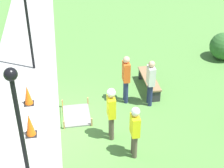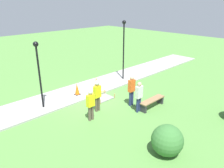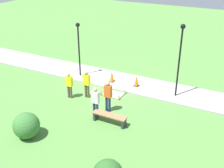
# 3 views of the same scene
# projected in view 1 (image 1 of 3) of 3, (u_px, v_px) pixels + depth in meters

# --- Properties ---
(ground_plane) EXTENTS (60.00, 60.00, 0.00)m
(ground_plane) POSITION_uv_depth(u_px,v_px,m) (60.00, 130.00, 10.90)
(ground_plane) COLOR #51843D
(sidewalk) EXTENTS (28.00, 2.56, 0.10)m
(sidewalk) POSITION_uv_depth(u_px,v_px,m) (19.00, 134.00, 10.69)
(sidewalk) COLOR #9E9E99
(sidewalk) RESTS_ON ground_plane
(wet_concrete_patch) EXTENTS (1.25, 0.93, 0.30)m
(wet_concrete_patch) POSITION_uv_depth(u_px,v_px,m) (77.00, 115.00, 11.52)
(wet_concrete_patch) COLOR gray
(wet_concrete_patch) RESTS_ON ground_plane
(traffic_cone_near_patch) EXTENTS (0.34, 0.34, 0.73)m
(traffic_cone_near_patch) POSITION_uv_depth(u_px,v_px,m) (28.00, 95.00, 11.79)
(traffic_cone_near_patch) COLOR black
(traffic_cone_near_patch) RESTS_ON sidewalk
(traffic_cone_far_patch) EXTENTS (0.34, 0.34, 0.77)m
(traffic_cone_far_patch) POSITION_uv_depth(u_px,v_px,m) (30.00, 125.00, 10.37)
(traffic_cone_far_patch) COLOR black
(traffic_cone_far_patch) RESTS_ON sidewalk
(park_bench) EXTENTS (1.80, 0.44, 0.50)m
(park_bench) POSITION_uv_depth(u_px,v_px,m) (149.00, 81.00, 12.77)
(park_bench) COLOR #2D2D33
(park_bench) RESTS_ON ground_plane
(worker_supervisor) EXTENTS (0.40, 0.24, 1.68)m
(worker_supervisor) POSITION_uv_depth(u_px,v_px,m) (135.00, 128.00, 9.45)
(worker_supervisor) COLOR brown
(worker_supervisor) RESTS_ON ground_plane
(worker_assistant) EXTENTS (0.40, 0.26, 1.78)m
(worker_assistant) POSITION_uv_depth(u_px,v_px,m) (111.00, 109.00, 10.07)
(worker_assistant) COLOR brown
(worker_assistant) RESTS_ON ground_plane
(bystander_in_orange_shirt) EXTENTS (0.40, 0.24, 1.79)m
(bystander_in_orange_shirt) POSITION_uv_depth(u_px,v_px,m) (126.00, 77.00, 11.75)
(bystander_in_orange_shirt) COLOR navy
(bystander_in_orange_shirt) RESTS_ON ground_plane
(bystander_in_gray_shirt) EXTENTS (0.40, 0.23, 1.71)m
(bystander_in_gray_shirt) POSITION_uv_depth(u_px,v_px,m) (151.00, 80.00, 11.63)
(bystander_in_gray_shirt) COLOR navy
(bystander_in_gray_shirt) RESTS_ON ground_plane
(lamppost_near) EXTENTS (0.28, 0.28, 3.67)m
(lamppost_near) POSITION_uv_depth(u_px,v_px,m) (19.00, 119.00, 7.29)
(lamppost_near) COLOR black
(lamppost_near) RESTS_ON sidewalk
(lamppost_far) EXTENTS (0.28, 0.28, 4.32)m
(lamppost_far) POSITION_uv_depth(u_px,v_px,m) (25.00, 2.00, 12.68)
(lamppost_far) COLOR black
(lamppost_far) RESTS_ON sidewalk
(shrub_rounded_near) EXTENTS (1.17, 1.17, 1.17)m
(shrub_rounded_near) POSITION_uv_depth(u_px,v_px,m) (223.00, 46.00, 14.80)
(shrub_rounded_near) COLOR #2D6028
(shrub_rounded_near) RESTS_ON ground_plane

